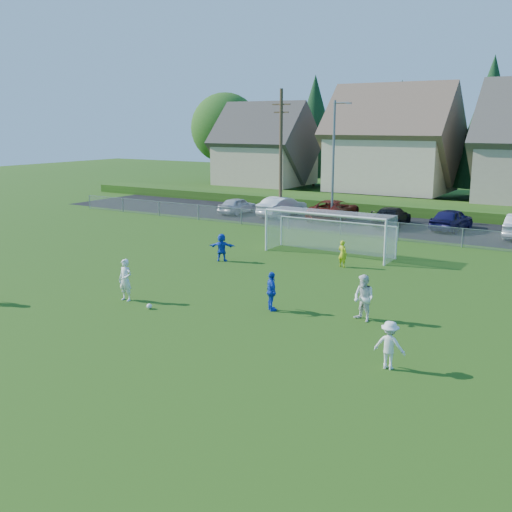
{
  "coord_description": "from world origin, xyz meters",
  "views": [
    {
      "loc": [
        14.17,
        -14.77,
        7.36
      ],
      "look_at": [
        0.0,
        8.0,
        1.4
      ],
      "focal_mm": 42.0,
      "sensor_mm": 36.0,
      "label": 1
    }
  ],
  "objects_px": {
    "player_white_b": "(364,298)",
    "player_blue_b": "(222,247)",
    "soccer_goal": "(330,226)",
    "goalkeeper": "(343,254)",
    "player_blue_a": "(272,291)",
    "soccer_ball": "(149,306)",
    "player_white_a": "(125,280)",
    "car_d": "(392,217)",
    "car_a": "(238,206)",
    "car_e": "(451,219)",
    "car_b": "(282,207)",
    "player_white_c": "(389,345)",
    "car_c": "(334,210)"
  },
  "relations": [
    {
      "from": "player_blue_a",
      "to": "car_c",
      "type": "relative_size",
      "value": 0.28
    },
    {
      "from": "player_blue_b",
      "to": "soccer_goal",
      "type": "xyz_separation_m",
      "value": [
        4.26,
        4.74,
        0.86
      ]
    },
    {
      "from": "soccer_ball",
      "to": "player_blue_a",
      "type": "height_order",
      "value": "player_blue_a"
    },
    {
      "from": "player_white_a",
      "to": "player_blue_b",
      "type": "distance_m",
      "value": 8.3
    },
    {
      "from": "soccer_goal",
      "to": "goalkeeper",
      "type": "bearing_deg",
      "value": -53.27
    },
    {
      "from": "player_white_b",
      "to": "player_blue_a",
      "type": "distance_m",
      "value": 3.68
    },
    {
      "from": "player_white_a",
      "to": "goalkeeper",
      "type": "bearing_deg",
      "value": 61.2
    },
    {
      "from": "player_blue_b",
      "to": "soccer_goal",
      "type": "relative_size",
      "value": 0.21
    },
    {
      "from": "player_white_c",
      "to": "car_a",
      "type": "bearing_deg",
      "value": -49.89
    },
    {
      "from": "player_blue_b",
      "to": "soccer_goal",
      "type": "height_order",
      "value": "soccer_goal"
    },
    {
      "from": "player_white_c",
      "to": "goalkeeper",
      "type": "height_order",
      "value": "player_white_c"
    },
    {
      "from": "player_white_c",
      "to": "car_c",
      "type": "bearing_deg",
      "value": -63.62
    },
    {
      "from": "car_c",
      "to": "car_d",
      "type": "relative_size",
      "value": 1.17
    },
    {
      "from": "player_white_b",
      "to": "goalkeeper",
      "type": "distance_m",
      "value": 8.76
    },
    {
      "from": "soccer_ball",
      "to": "player_white_a",
      "type": "relative_size",
      "value": 0.12
    },
    {
      "from": "soccer_ball",
      "to": "player_blue_b",
      "type": "bearing_deg",
      "value": 105.98
    },
    {
      "from": "soccer_goal",
      "to": "player_white_a",
      "type": "bearing_deg",
      "value": -104.72
    },
    {
      "from": "car_a",
      "to": "car_d",
      "type": "bearing_deg",
      "value": -173.93
    },
    {
      "from": "player_white_c",
      "to": "car_d",
      "type": "xyz_separation_m",
      "value": [
        -8.8,
        25.17,
        -0.05
      ]
    },
    {
      "from": "goalkeeper",
      "to": "car_a",
      "type": "bearing_deg",
      "value": -27.69
    },
    {
      "from": "soccer_ball",
      "to": "player_white_a",
      "type": "distance_m",
      "value": 1.85
    },
    {
      "from": "car_b",
      "to": "car_c",
      "type": "distance_m",
      "value": 4.37
    },
    {
      "from": "soccer_ball",
      "to": "car_d",
      "type": "distance_m",
      "value": 24.53
    },
    {
      "from": "player_white_a",
      "to": "car_e",
      "type": "xyz_separation_m",
      "value": [
        7.29,
        24.74,
        -0.13
      ]
    },
    {
      "from": "player_white_a",
      "to": "player_blue_b",
      "type": "xyz_separation_m",
      "value": [
        -0.84,
        8.26,
        -0.13
      ]
    },
    {
      "from": "player_white_a",
      "to": "goalkeeper",
      "type": "distance_m",
      "value": 11.73
    },
    {
      "from": "car_a",
      "to": "car_e",
      "type": "relative_size",
      "value": 0.88
    },
    {
      "from": "car_e",
      "to": "soccer_goal",
      "type": "xyz_separation_m",
      "value": [
        -3.88,
        -11.74,
        0.86
      ]
    },
    {
      "from": "player_blue_a",
      "to": "goalkeeper",
      "type": "xyz_separation_m",
      "value": [
        -0.64,
        8.41,
        -0.09
      ]
    },
    {
      "from": "player_white_a",
      "to": "goalkeeper",
      "type": "relative_size",
      "value": 1.27
    },
    {
      "from": "player_white_b",
      "to": "car_e",
      "type": "bearing_deg",
      "value": 117.5
    },
    {
      "from": "player_blue_a",
      "to": "soccer_ball",
      "type": "bearing_deg",
      "value": 71.92
    },
    {
      "from": "car_c",
      "to": "player_blue_a",
      "type": "bearing_deg",
      "value": 105.02
    },
    {
      "from": "car_a",
      "to": "soccer_goal",
      "type": "xyz_separation_m",
      "value": [
        13.24,
        -10.35,
        0.95
      ]
    },
    {
      "from": "player_blue_b",
      "to": "car_d",
      "type": "distance_m",
      "value": 16.33
    },
    {
      "from": "soccer_ball",
      "to": "player_white_b",
      "type": "distance_m",
      "value": 8.58
    },
    {
      "from": "car_c",
      "to": "car_e",
      "type": "relative_size",
      "value": 1.28
    },
    {
      "from": "player_white_c",
      "to": "player_blue_b",
      "type": "xyz_separation_m",
      "value": [
        -12.8,
        9.34,
        0.0
      ]
    },
    {
      "from": "player_white_a",
      "to": "player_white_c",
      "type": "bearing_deg",
      "value": -7.02
    },
    {
      "from": "soccer_ball",
      "to": "player_white_a",
      "type": "bearing_deg",
      "value": 166.63
    },
    {
      "from": "player_white_c",
      "to": "car_b",
      "type": "relative_size",
      "value": 0.31
    },
    {
      "from": "soccer_ball",
      "to": "player_white_a",
      "type": "height_order",
      "value": "player_white_a"
    },
    {
      "from": "soccer_ball",
      "to": "car_b",
      "type": "relative_size",
      "value": 0.05
    },
    {
      "from": "player_white_b",
      "to": "soccer_goal",
      "type": "xyz_separation_m",
      "value": [
        -6.15,
        10.21,
        0.73
      ]
    },
    {
      "from": "soccer_ball",
      "to": "car_a",
      "type": "bearing_deg",
      "value": 115.77
    },
    {
      "from": "player_white_b",
      "to": "player_blue_b",
      "type": "relative_size",
      "value": 1.17
    },
    {
      "from": "soccer_ball",
      "to": "soccer_goal",
      "type": "xyz_separation_m",
      "value": [
        1.78,
        13.39,
        1.52
      ]
    },
    {
      "from": "soccer_ball",
      "to": "car_e",
      "type": "height_order",
      "value": "car_e"
    },
    {
      "from": "car_a",
      "to": "player_white_b",
      "type": "bearing_deg",
      "value": 136.15
    },
    {
      "from": "car_c",
      "to": "player_white_c",
      "type": "bearing_deg",
      "value": 114.35
    }
  ]
}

